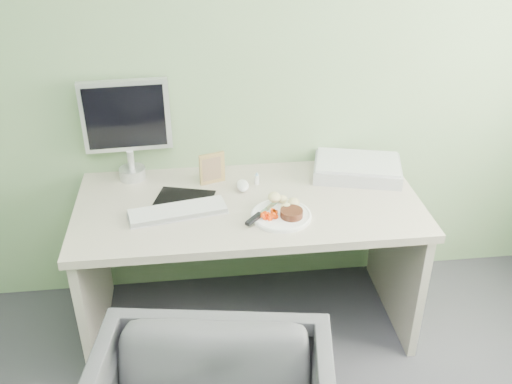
{
  "coord_description": "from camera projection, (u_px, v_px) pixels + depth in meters",
  "views": [
    {
      "loc": [
        -0.23,
        -0.63,
        2.1
      ],
      "look_at": [
        0.02,
        1.5,
        0.85
      ],
      "focal_mm": 40.0,
      "sensor_mm": 36.0,
      "label": 1
    }
  ],
  "objects": [
    {
      "name": "keyboard",
      "position": [
        178.0,
        211.0,
        2.55
      ],
      "size": [
        0.45,
        0.21,
        0.02
      ],
      "primitive_type": "cube",
      "rotation": [
        0.0,
        0.0,
        0.19
      ],
      "color": "white",
      "rests_on": "desk"
    },
    {
      "name": "monitor",
      "position": [
        127.0,
        125.0,
        2.72
      ],
      "size": [
        0.42,
        0.13,
        0.5
      ],
      "rotation": [
        0.0,
        0.0,
        0.06
      ],
      "color": "silver",
      "rests_on": "desk"
    },
    {
      "name": "steak_knife",
      "position": [
        259.0,
        215.0,
        2.5
      ],
      "size": [
        0.19,
        0.21,
        0.02
      ],
      "rotation": [
        0.0,
        0.0,
        0.85
      ],
      "color": "silver",
      "rests_on": "plate"
    },
    {
      "name": "carrot_heap",
      "position": [
        269.0,
        213.0,
        2.5
      ],
      "size": [
        0.08,
        0.07,
        0.04
      ],
      "primitive_type": "cube",
      "rotation": [
        0.0,
        0.0,
        -0.32
      ],
      "color": "#E53604",
      "rests_on": "plate"
    },
    {
      "name": "eyedrop_bottle",
      "position": [
        257.0,
        179.0,
        2.78
      ],
      "size": [
        0.02,
        0.02,
        0.07
      ],
      "color": "white",
      "rests_on": "desk"
    },
    {
      "name": "scanner",
      "position": [
        357.0,
        169.0,
        2.86
      ],
      "size": [
        0.49,
        0.38,
        0.07
      ],
      "primitive_type": "cube",
      "rotation": [
        0.0,
        0.0,
        -0.25
      ],
      "color": "#B0B2B7",
      "rests_on": "desk"
    },
    {
      "name": "wall_back",
      "position": [
        239.0,
        47.0,
        2.66
      ],
      "size": [
        3.5,
        0.0,
        3.5
      ],
      "primitive_type": "plane",
      "rotation": [
        1.57,
        0.0,
        0.0
      ],
      "color": "gray",
      "rests_on": "floor"
    },
    {
      "name": "potato_pile",
      "position": [
        285.0,
        201.0,
        2.57
      ],
      "size": [
        0.12,
        0.09,
        0.06
      ],
      "primitive_type": "ellipsoid",
      "rotation": [
        0.0,
        0.0,
        0.04
      ],
      "color": "tan",
      "rests_on": "plate"
    },
    {
      "name": "computer_mouse",
      "position": [
        243.0,
        186.0,
        2.74
      ],
      "size": [
        0.06,
        0.11,
        0.04
      ],
      "primitive_type": "ellipsoid",
      "rotation": [
        0.0,
        0.0,
        -0.01
      ],
      "color": "white",
      "rests_on": "desk"
    },
    {
      "name": "mousepad",
      "position": [
        183.0,
        201.0,
        2.65
      ],
      "size": [
        0.32,
        0.29,
        0.0
      ],
      "primitive_type": "cube",
      "rotation": [
        0.0,
        0.0,
        -0.27
      ],
      "color": "black",
      "rests_on": "desk"
    },
    {
      "name": "steak",
      "position": [
        292.0,
        213.0,
        2.51
      ],
      "size": [
        0.12,
        0.12,
        0.03
      ],
      "primitive_type": "cylinder",
      "rotation": [
        0.0,
        0.0,
        0.28
      ],
      "color": "black",
      "rests_on": "plate"
    },
    {
      "name": "desk",
      "position": [
        249.0,
        234.0,
        2.74
      ],
      "size": [
        1.6,
        0.75,
        0.73
      ],
      "color": "beige",
      "rests_on": "floor"
    },
    {
      "name": "photo_frame",
      "position": [
        212.0,
        168.0,
        2.77
      ],
      "size": [
        0.13,
        0.05,
        0.16
      ],
      "primitive_type": "cube",
      "rotation": [
        0.0,
        0.0,
        0.32
      ],
      "color": "#9B7D48",
      "rests_on": "desk"
    },
    {
      "name": "plate",
      "position": [
        281.0,
        215.0,
        2.53
      ],
      "size": [
        0.27,
        0.27,
        0.01
      ],
      "primitive_type": "cylinder",
      "color": "white",
      "rests_on": "desk"
    }
  ]
}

